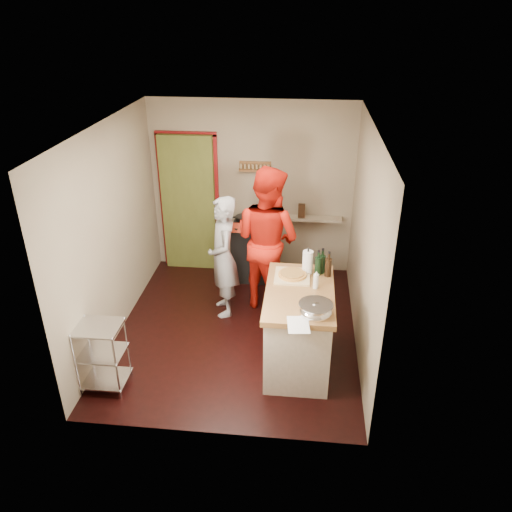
{
  "coord_description": "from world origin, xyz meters",
  "views": [
    {
      "loc": [
        0.8,
        -5.26,
        3.77
      ],
      "look_at": [
        0.24,
        0.0,
        1.08
      ],
      "focal_mm": 35.0,
      "sensor_mm": 36.0,
      "label": 1
    }
  ],
  "objects_px": {
    "wire_shelving": "(102,354)",
    "island": "(299,326)",
    "stove": "(253,250)",
    "person_red": "(267,239)",
    "person_stripe": "(223,257)"
  },
  "relations": [
    {
      "from": "stove",
      "to": "person_red",
      "type": "relative_size",
      "value": 0.51
    },
    {
      "from": "person_red",
      "to": "stove",
      "type": "bearing_deg",
      "value": -36.61
    },
    {
      "from": "island",
      "to": "person_stripe",
      "type": "height_order",
      "value": "person_stripe"
    },
    {
      "from": "stove",
      "to": "person_stripe",
      "type": "xyz_separation_m",
      "value": [
        -0.28,
        -1.01,
        0.37
      ]
    },
    {
      "from": "island",
      "to": "person_stripe",
      "type": "bearing_deg",
      "value": 136.01
    },
    {
      "from": "stove",
      "to": "wire_shelving",
      "type": "xyz_separation_m",
      "value": [
        -1.33,
        -2.62,
        -0.01
      ]
    },
    {
      "from": "island",
      "to": "person_red",
      "type": "xyz_separation_m",
      "value": [
        -0.46,
        1.23,
        0.48
      ]
    },
    {
      "from": "wire_shelving",
      "to": "stove",
      "type": "bearing_deg",
      "value": 63.15
    },
    {
      "from": "wire_shelving",
      "to": "island",
      "type": "height_order",
      "value": "island"
    },
    {
      "from": "person_red",
      "to": "island",
      "type": "bearing_deg",
      "value": 143.75
    },
    {
      "from": "wire_shelving",
      "to": "island",
      "type": "distance_m",
      "value": 2.17
    },
    {
      "from": "person_red",
      "to": "wire_shelving",
      "type": "bearing_deg",
      "value": 82.55
    },
    {
      "from": "island",
      "to": "person_red",
      "type": "height_order",
      "value": "person_red"
    },
    {
      "from": "person_stripe",
      "to": "person_red",
      "type": "height_order",
      "value": "person_red"
    },
    {
      "from": "wire_shelving",
      "to": "person_stripe",
      "type": "height_order",
      "value": "person_stripe"
    }
  ]
}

